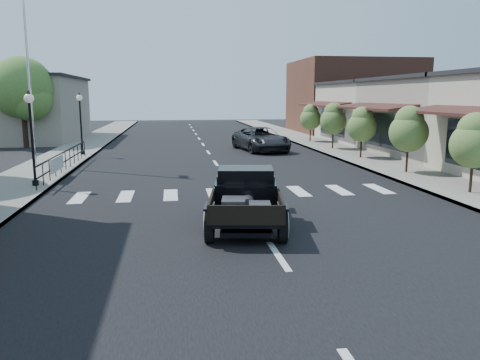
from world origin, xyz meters
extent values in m
plane|color=black|center=(0.00, 0.00, 0.00)|extent=(120.00, 120.00, 0.00)
cube|color=black|center=(0.00, 15.00, 0.01)|extent=(14.00, 80.00, 0.02)
cube|color=gray|center=(-8.50, 15.00, 0.07)|extent=(3.00, 80.00, 0.15)
cube|color=gray|center=(8.50, 15.00, 0.07)|extent=(3.00, 80.00, 0.15)
cube|color=gray|center=(-15.00, 28.00, 2.50)|extent=(10.00, 12.00, 5.00)
cube|color=#ADA091|center=(15.00, 13.00, 2.25)|extent=(10.00, 9.00, 4.50)
cube|color=beige|center=(15.00, 22.00, 2.25)|extent=(10.00, 9.00, 4.50)
cube|color=brown|center=(15.50, 32.00, 3.50)|extent=(11.00, 10.00, 7.00)
cylinder|color=silver|center=(-9.20, 12.00, 5.76)|extent=(0.12, 0.12, 11.22)
imported|color=black|center=(3.51, 17.44, 0.77)|extent=(3.46, 5.90, 1.54)
camera|label=1|loc=(-2.31, -12.83, 3.56)|focal=35.00mm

